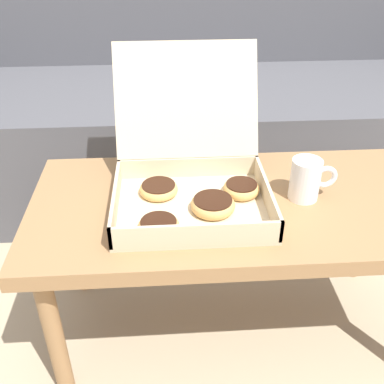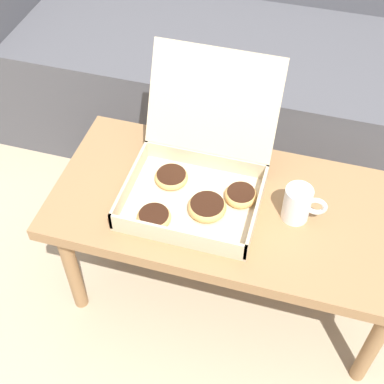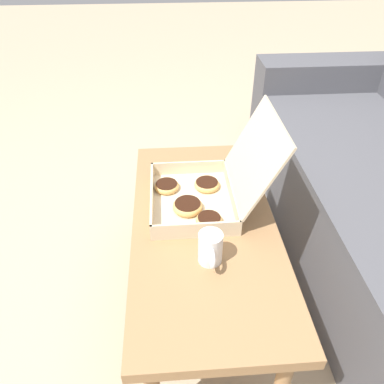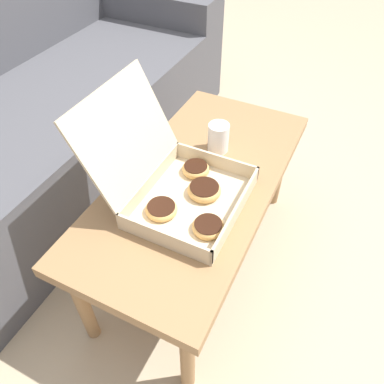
{
  "view_description": "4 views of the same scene",
  "coord_description": "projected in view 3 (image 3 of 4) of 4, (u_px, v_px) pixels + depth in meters",
  "views": [
    {
      "loc": [
        -0.17,
        -1.0,
        1.06
      ],
      "look_at": [
        -0.11,
        -0.11,
        0.49
      ],
      "focal_mm": 42.0,
      "sensor_mm": 36.0,
      "label": 1
    },
    {
      "loc": [
        0.15,
        -1.04,
        1.57
      ],
      "look_at": [
        -0.11,
        -0.11,
        0.49
      ],
      "focal_mm": 50.0,
      "sensor_mm": 36.0,
      "label": 2
    },
    {
      "loc": [
        0.95,
        -0.19,
        1.31
      ],
      "look_at": [
        -0.11,
        -0.11,
        0.49
      ],
      "focal_mm": 35.0,
      "sensor_mm": 36.0,
      "label": 3
    },
    {
      "loc": [
        -0.82,
        -0.46,
        1.28
      ],
      "look_at": [
        -0.11,
        -0.11,
        0.49
      ],
      "focal_mm": 35.0,
      "sensor_mm": 36.0,
      "label": 4
    }
  ],
  "objects": [
    {
      "name": "ground_plane",
      "position": [
        221.0,
        301.0,
        1.56
      ],
      "size": [
        12.0,
        12.0,
        0.0
      ],
      "primitive_type": "plane",
      "color": "tan"
    },
    {
      "name": "coffee_table",
      "position": [
        204.0,
        233.0,
        1.31
      ],
      "size": [
        1.02,
        0.49,
        0.44
      ],
      "color": "#997047",
      "rests_on": "ground_plane"
    },
    {
      "name": "pastry_box",
      "position": [
        206.0,
        189.0,
        1.33
      ],
      "size": [
        0.37,
        0.43,
        0.33
      ],
      "color": "beige",
      "rests_on": "coffee_table"
    },
    {
      "name": "coffee_mug",
      "position": [
        210.0,
        248.0,
        1.11
      ],
      "size": [
        0.12,
        0.07,
        0.11
      ],
      "color": "white",
      "rests_on": "coffee_table"
    }
  ]
}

